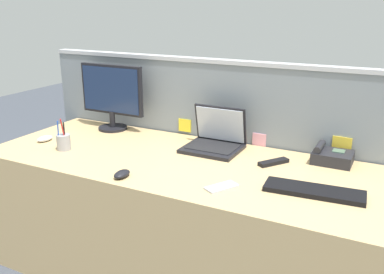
# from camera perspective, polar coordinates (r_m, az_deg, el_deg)

# --- Properties ---
(desk) EXTENTS (2.22, 0.82, 0.70)m
(desk) POSITION_cam_1_polar(r_m,az_deg,el_deg) (2.34, -0.57, -11.38)
(desk) COLOR tan
(desk) RESTS_ON ground_plane
(cubicle_divider) EXTENTS (2.46, 0.08, 1.18)m
(cubicle_divider) POSITION_cam_1_polar(r_m,az_deg,el_deg) (2.61, 4.00, -2.44)
(cubicle_divider) COLOR gray
(cubicle_divider) RESTS_ON ground_plane
(desktop_monitor) EXTENTS (0.45, 0.19, 0.42)m
(desktop_monitor) POSITION_cam_1_polar(r_m,az_deg,el_deg) (2.75, -10.80, 5.75)
(desktop_monitor) COLOR black
(desktop_monitor) RESTS_ON desk
(laptop) EXTENTS (0.31, 0.27, 0.23)m
(laptop) POSITION_cam_1_polar(r_m,az_deg,el_deg) (2.38, 3.18, -0.27)
(laptop) COLOR black
(laptop) RESTS_ON desk
(desk_phone) EXTENTS (0.20, 0.16, 0.10)m
(desk_phone) POSITION_cam_1_polar(r_m,az_deg,el_deg) (2.28, 18.32, -2.51)
(desk_phone) COLOR #232328
(desk_phone) RESTS_ON desk
(keyboard_main) EXTENTS (0.43, 0.17, 0.02)m
(keyboard_main) POSITION_cam_1_polar(r_m,az_deg,el_deg) (1.91, 16.16, -7.02)
(keyboard_main) COLOR black
(keyboard_main) RESTS_ON desk
(computer_mouse_right_hand) EXTENTS (0.06, 0.10, 0.03)m
(computer_mouse_right_hand) POSITION_cam_1_polar(r_m,az_deg,el_deg) (2.03, -9.45, -4.95)
(computer_mouse_right_hand) COLOR black
(computer_mouse_right_hand) RESTS_ON desk
(computer_mouse_left_hand) EXTENTS (0.08, 0.11, 0.03)m
(computer_mouse_left_hand) POSITION_cam_1_polar(r_m,az_deg,el_deg) (2.66, -19.27, -0.20)
(computer_mouse_left_hand) COLOR silver
(computer_mouse_left_hand) RESTS_ON desk
(pen_cup) EXTENTS (0.08, 0.08, 0.18)m
(pen_cup) POSITION_cam_1_polar(r_m,az_deg,el_deg) (2.46, -16.96, -0.63)
(pen_cup) COLOR #99999E
(pen_cup) RESTS_ON desk
(cell_phone_silver_slab) EXTENTS (0.14, 0.17, 0.01)m
(cell_phone_silver_slab) POSITION_cam_1_polar(r_m,az_deg,el_deg) (1.90, 4.02, -6.76)
(cell_phone_silver_slab) COLOR #B7BAC1
(cell_phone_silver_slab) RESTS_ON desk
(tv_remote) EXTENTS (0.13, 0.16, 0.02)m
(tv_remote) POSITION_cam_1_polar(r_m,az_deg,el_deg) (2.20, 10.96, -3.37)
(tv_remote) COLOR black
(tv_remote) RESTS_ON desk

